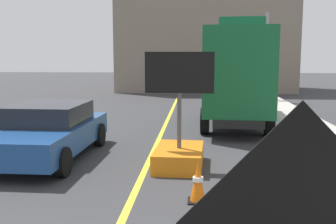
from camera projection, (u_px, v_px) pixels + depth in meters
name	position (u px, v px, depth m)	size (l,w,h in m)	color
lane_center_stripe	(129.00, 205.00, 7.03)	(0.14, 36.00, 0.01)	yellow
arrow_board_trailer	(179.00, 147.00, 9.41)	(1.60, 1.85, 2.70)	orange
box_truck	(236.00, 75.00, 14.83)	(2.71, 7.17, 3.50)	black
pickup_car	(47.00, 131.00, 10.18)	(2.21, 4.59, 1.38)	navy
highway_guide_sign	(253.00, 41.00, 22.63)	(2.78, 0.36, 5.00)	gray
far_building_block	(205.00, 23.00, 30.15)	(12.65, 7.13, 10.13)	gray
traffic_cone_mid_lane	(198.00, 182.00, 7.14)	(0.36, 0.36, 0.75)	black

